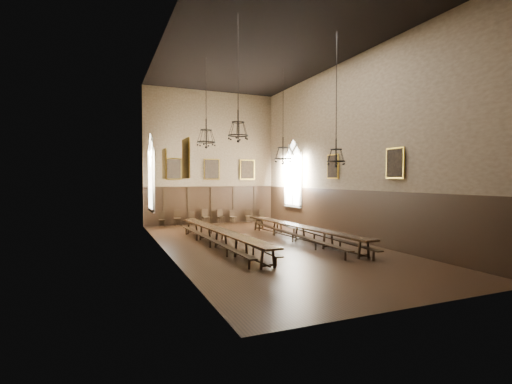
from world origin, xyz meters
TOP-DOWN VIEW (x-y plane):
  - floor at (0.00, 0.00)m, footprint 9.00×18.00m
  - ceiling at (0.00, 0.00)m, footprint 9.00×18.00m
  - wall_back at (0.00, 9.01)m, footprint 9.00×0.02m
  - wall_front at (0.00, -9.01)m, footprint 9.00×0.02m
  - wall_left at (-4.51, 0.00)m, footprint 0.02×18.00m
  - wall_right at (4.51, 0.00)m, footprint 0.02×18.00m
  - wainscot_panelling at (0.00, 0.00)m, footprint 9.00×18.00m
  - table_left at (-2.05, 0.20)m, footprint 1.29×9.92m
  - table_right at (2.00, 0.25)m, footprint 1.34×9.83m
  - bench_left_outer at (-2.54, 0.23)m, footprint 0.61×9.34m
  - bench_left_inner at (-1.35, 0.18)m, footprint 0.33×9.16m
  - bench_right_inner at (1.51, 0.11)m, footprint 0.48×9.35m
  - bench_right_outer at (2.54, -0.18)m, footprint 0.70×9.70m
  - chair_0 at (-3.40, 8.59)m, footprint 0.46×0.46m
  - chair_1 at (-2.39, 8.61)m, footprint 0.46×0.46m
  - chair_2 at (-1.42, 8.53)m, footprint 0.43×0.43m
  - chair_3 at (-0.53, 8.52)m, footprint 0.51×0.51m
  - chair_4 at (0.53, 8.54)m, footprint 0.48×0.48m
  - chair_5 at (1.39, 8.54)m, footprint 0.44×0.44m
  - chair_6 at (2.55, 8.57)m, footprint 0.47×0.47m
  - chair_7 at (3.59, 8.52)m, footprint 0.40×0.40m
  - chandelier_back_left at (-2.14, 2.27)m, footprint 0.92×0.92m
  - chandelier_back_right at (2.24, 2.60)m, footprint 0.95×0.95m
  - chandelier_front_left at (-2.32, -2.83)m, footprint 0.75×0.75m
  - chandelier_front_right at (1.92, -2.81)m, footprint 0.75×0.75m
  - portrait_back_0 at (-2.60, 8.88)m, footprint 1.10×0.12m
  - portrait_back_1 at (0.00, 8.88)m, footprint 1.10×0.12m
  - portrait_back_2 at (2.60, 8.88)m, footprint 1.10×0.12m
  - portrait_left_0 at (-4.38, 1.00)m, footprint 0.12×1.00m
  - portrait_left_1 at (-4.38, -3.50)m, footprint 0.12×1.00m
  - portrait_right_0 at (4.38, 1.00)m, footprint 0.12×1.00m
  - portrait_right_1 at (4.38, -3.50)m, footprint 0.12×1.00m
  - window_right at (4.43, 5.50)m, footprint 0.20×2.20m
  - window_left at (-4.43, 5.50)m, footprint 0.20×2.20m

SIDE VIEW (x-z plane):
  - floor at x=0.00m, z-range -0.02..0.00m
  - chair_7 at x=3.59m, z-range -0.17..0.69m
  - bench_left_inner at x=-1.35m, z-range 0.06..0.47m
  - chair_2 at x=-1.42m, z-range -0.17..0.70m
  - bench_left_outer at x=-2.54m, z-range 0.06..0.48m
  - bench_right_inner at x=1.51m, z-range 0.06..0.48m
  - chair_5 at x=1.39m, z-range -0.18..0.72m
  - chair_6 at x=2.55m, z-range -0.18..0.73m
  - chair_0 at x=-3.40m, z-range -0.18..0.73m
  - bench_right_outer at x=2.54m, z-range 0.06..0.50m
  - chair_4 at x=0.53m, z-range -0.19..0.77m
  - chair_1 at x=-2.39m, z-range -0.20..0.81m
  - chair_3 at x=-0.53m, z-range -0.20..0.81m
  - table_right at x=2.00m, z-range 0.00..0.77m
  - table_left at x=-2.05m, z-range 0.00..0.77m
  - wainscot_panelling at x=0.00m, z-range 0.00..2.50m
  - window_right at x=4.43m, z-range 1.10..5.70m
  - window_left at x=-4.43m, z-range 1.10..5.70m
  - portrait_back_0 at x=-2.60m, z-range 3.00..4.40m
  - portrait_back_1 at x=0.00m, z-range 3.00..4.40m
  - portrait_back_2 at x=2.60m, z-range 3.00..4.40m
  - portrait_left_0 at x=-4.38m, z-range 3.05..4.35m
  - portrait_left_1 at x=-4.38m, z-range 3.05..4.35m
  - portrait_right_0 at x=4.38m, z-range 3.05..4.35m
  - portrait_right_1 at x=4.38m, z-range 3.05..4.35m
  - chandelier_front_right at x=1.92m, z-range 1.50..6.87m
  - chandelier_back_right at x=2.24m, z-range 1.92..6.96m
  - wall_back at x=0.00m, z-range 0.00..9.00m
  - wall_front at x=0.00m, z-range 0.00..9.00m
  - wall_left at x=-4.51m, z-range 0.00..9.00m
  - wall_right at x=4.51m, z-range 0.00..9.00m
  - chandelier_front_left at x=-2.32m, z-range 2.70..7.22m
  - chandelier_back_left at x=-2.14m, z-range 2.96..7.28m
  - ceiling at x=0.00m, z-range 9.00..9.02m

